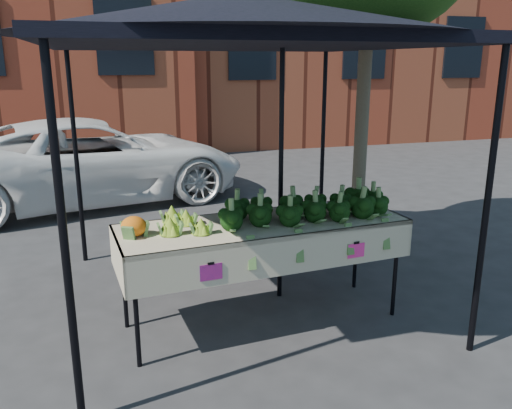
{
  "coord_description": "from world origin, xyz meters",
  "views": [
    {
      "loc": [
        -1.26,
        -4.03,
        2.19
      ],
      "look_at": [
        0.02,
        0.11,
        1.0
      ],
      "focal_mm": 36.72,
      "sensor_mm": 36.0,
      "label": 1
    }
  ],
  "objects_px": {
    "canopy": "(241,156)",
    "vehicle": "(83,46)",
    "table": "(263,273)",
    "street_tree": "(365,70)"
  },
  "relations": [
    {
      "from": "vehicle",
      "to": "street_tree",
      "type": "xyz_separation_m",
      "value": [
        2.83,
        -3.53,
        -0.3
      ]
    },
    {
      "from": "table",
      "to": "vehicle",
      "type": "bearing_deg",
      "value": 106.09
    },
    {
      "from": "vehicle",
      "to": "table",
      "type": "bearing_deg",
      "value": -175.36
    },
    {
      "from": "vehicle",
      "to": "street_tree",
      "type": "distance_m",
      "value": 4.53
    },
    {
      "from": "table",
      "to": "street_tree",
      "type": "relative_size",
      "value": 0.58
    },
    {
      "from": "canopy",
      "to": "vehicle",
      "type": "bearing_deg",
      "value": 107.46
    },
    {
      "from": "table",
      "to": "street_tree",
      "type": "bearing_deg",
      "value": 37.5
    },
    {
      "from": "vehicle",
      "to": "street_tree",
      "type": "relative_size",
      "value": 1.14
    },
    {
      "from": "table",
      "to": "canopy",
      "type": "relative_size",
      "value": 0.78
    },
    {
      "from": "canopy",
      "to": "table",
      "type": "bearing_deg",
      "value": -85.45
    }
  ]
}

